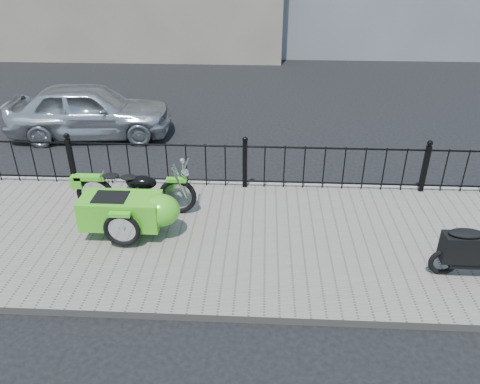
{
  "coord_description": "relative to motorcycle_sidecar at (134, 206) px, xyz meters",
  "views": [
    {
      "loc": [
        0.34,
        -7.06,
        4.56
      ],
      "look_at": [
        -0.02,
        -0.1,
        0.75
      ],
      "focal_mm": 35.0,
      "sensor_mm": 36.0,
      "label": 1
    }
  ],
  "objects": [
    {
      "name": "sidewalk",
      "position": [
        1.79,
        -0.09,
        -0.53
      ],
      "size": [
        30.0,
        3.8,
        0.12
      ],
      "primitive_type": "cube",
      "color": "gray",
      "rests_on": "ground"
    },
    {
      "name": "scooter",
      "position": [
        5.32,
        -0.94,
        -0.05
      ],
      "size": [
        1.63,
        0.47,
        1.1
      ],
      "color": "black",
      "rests_on": "sidewalk"
    },
    {
      "name": "ground",
      "position": [
        1.79,
        0.41,
        -0.59
      ],
      "size": [
        120.0,
        120.0,
        0.0
      ],
      "primitive_type": "plane",
      "color": "black",
      "rests_on": "ground"
    },
    {
      "name": "spare_tire",
      "position": [
        0.09,
        0.24,
        -0.16
      ],
      "size": [
        0.55,
        0.44,
        0.62
      ],
      "primitive_type": "torus",
      "rotation": [
        1.57,
        0.0,
        0.64
      ],
      "color": "black",
      "rests_on": "sidewalk"
    },
    {
      "name": "sedan_car",
      "position": [
        -2.28,
        4.54,
        0.1
      ],
      "size": [
        4.18,
        2.0,
        1.38
      ],
      "primitive_type": "imported",
      "rotation": [
        0.0,
        0.0,
        1.66
      ],
      "color": "silver",
      "rests_on": "ground"
    },
    {
      "name": "motorcycle_sidecar",
      "position": [
        0.0,
        0.0,
        0.0
      ],
      "size": [
        2.28,
        1.48,
        0.98
      ],
      "color": "black",
      "rests_on": "sidewalk"
    },
    {
      "name": "curb",
      "position": [
        1.79,
        1.85,
        -0.53
      ],
      "size": [
        30.0,
        0.1,
        0.12
      ],
      "primitive_type": "cube",
      "color": "gray",
      "rests_on": "ground"
    },
    {
      "name": "iron_fence",
      "position": [
        1.79,
        1.71,
        -0.01
      ],
      "size": [
        14.11,
        0.11,
        1.08
      ],
      "color": "black",
      "rests_on": "sidewalk"
    }
  ]
}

